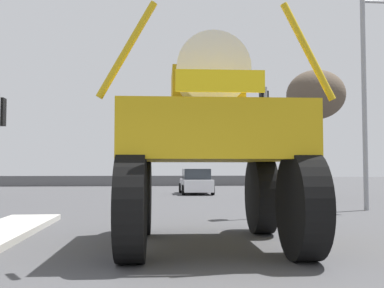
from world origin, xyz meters
The scene contains 8 objects.
ground_plane centered at (0.00, 18.00, 0.00)m, with size 120.00×120.00×0.00m, color #424244.
oversize_sprayer centered at (1.01, 5.26, 2.03)m, with size 3.97×5.11×4.31m.
sedan_ahead centered at (2.64, 23.85, 0.71)m, with size 1.88×4.10×1.52m.
traffic_signal_near_left centered at (-4.64, 10.26, 2.74)m, with size 0.24×0.54×3.75m.
traffic_signal_near_right centered at (3.45, 10.25, 2.98)m, with size 0.24×0.54×4.09m.
streetlight_near_right centered at (7.91, 12.35, 4.42)m, with size 1.85×0.24×7.96m.
bare_tree_right centered at (8.41, 19.00, 5.28)m, with size 3.01×3.01×6.64m.
roadside_barrier centered at (0.00, 36.83, 0.45)m, with size 26.25×0.24×0.90m, color #59595B.
Camera 1 is at (-0.16, -3.83, 1.53)m, focal length 42.72 mm.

